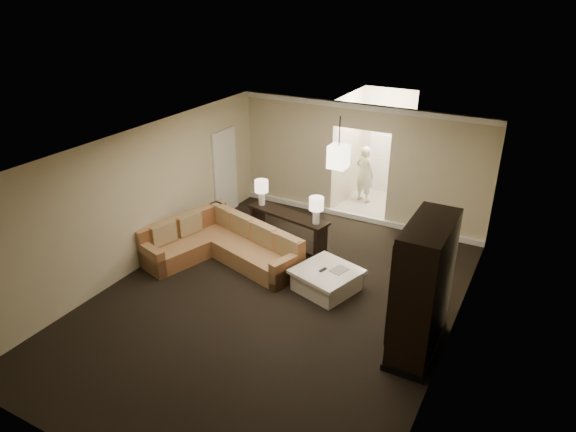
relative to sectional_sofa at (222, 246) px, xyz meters
The scene contains 19 objects.
ground 1.90m from the sectional_sofa, 24.75° to the right, with size 8.00×8.00×0.00m, color black.
wall_back 3.79m from the sectional_sofa, 62.20° to the left, with size 6.00×0.04×2.80m, color beige.
wall_front 5.19m from the sectional_sofa, 70.47° to the right, with size 6.00×0.04×2.80m, color beige.
wall_left 1.86m from the sectional_sofa, 149.03° to the right, with size 0.04×8.00×2.80m, color beige.
wall_right 4.88m from the sectional_sofa, ahead, with size 0.04×8.00×2.80m, color beige.
ceiling 3.10m from the sectional_sofa, 24.75° to the right, with size 6.00×8.00×0.02m, color white.
crown_molding 4.32m from the sectional_sofa, 61.83° to the left, with size 6.00×0.10×0.12m, color white.
baseboard 3.60m from the sectional_sofa, 61.83° to the left, with size 6.00×0.10×0.12m, color white.
side_door 2.49m from the sectional_sofa, 122.26° to the left, with size 0.05×0.90×2.10m, color white.
foyer 4.96m from the sectional_sofa, 69.59° to the left, with size 1.44×2.02×2.80m.
sectional_sofa is the anchor object (origin of this frame).
coffee_table 2.37m from the sectional_sofa, ahead, with size 1.32×1.32×0.45m.
console_table 1.51m from the sectional_sofa, 54.27° to the left, with size 1.99×0.81×0.75m.
armoire 4.43m from the sectional_sofa, 11.42° to the right, with size 0.65×1.52×2.19m.
drink_table 3.91m from the sectional_sofa, ahead, with size 0.47×0.47×0.59m.
table_lamp_left 1.59m from the sectional_sofa, 84.11° to the left, with size 0.30×0.30×0.57m.
table_lamp_right 2.10m from the sectional_sofa, 33.60° to the left, with size 0.30×0.30×0.57m.
pendant_light 3.03m from the sectional_sofa, 48.50° to the left, with size 0.38×0.38×1.09m.
person 4.57m from the sectional_sofa, 71.32° to the left, with size 0.60×0.40×1.65m, color beige.
Camera 1 is at (3.90, -6.75, 5.32)m, focal length 32.00 mm.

